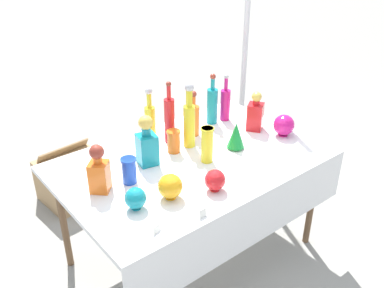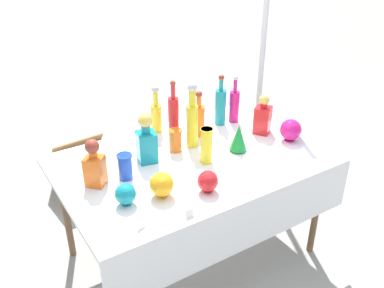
{
  "view_description": "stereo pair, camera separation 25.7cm",
  "coord_description": "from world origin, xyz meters",
  "views": [
    {
      "loc": [
        -1.41,
        -1.76,
        2.09
      ],
      "look_at": [
        0.0,
        0.0,
        0.86
      ],
      "focal_mm": 40.0,
      "sensor_mm": 36.0,
      "label": 1
    },
    {
      "loc": [
        -1.2,
        -1.91,
        2.09
      ],
      "look_at": [
        0.0,
        0.0,
        0.86
      ],
      "focal_mm": 40.0,
      "sensor_mm": 36.0,
      "label": 2
    }
  ],
  "objects": [
    {
      "name": "tall_bottle_5",
      "position": [
        0.09,
        0.14,
        0.94
      ],
      "size": [
        0.07,
        0.07,
        0.43
      ],
      "color": "yellow",
      "rests_on": "display_table"
    },
    {
      "name": "canopy_pole",
      "position": [
        1.12,
        0.69,
        1.01
      ],
      "size": [
        0.18,
        0.18,
        2.54
      ],
      "color": "silver",
      "rests_on": "ground"
    },
    {
      "name": "slender_vase_1",
      "position": [
        0.05,
        -0.08,
        0.88
      ],
      "size": [
        0.08,
        0.08,
        0.22
      ],
      "color": "yellow",
      "rests_on": "display_table"
    },
    {
      "name": "square_decanter_2",
      "position": [
        0.59,
        0.04,
        0.88
      ],
      "size": [
        0.14,
        0.14,
        0.28
      ],
      "color": "red",
      "rests_on": "display_table"
    },
    {
      "name": "slender_vase_2",
      "position": [
        -0.04,
        0.14,
        0.84
      ],
      "size": [
        0.09,
        0.09,
        0.15
      ],
      "color": "orange",
      "rests_on": "display_table"
    },
    {
      "name": "cardboard_box_behind_left",
      "position": [
        -0.34,
        1.12,
        0.18
      ],
      "size": [
        0.52,
        0.45,
        0.44
      ],
      "color": "tan",
      "rests_on": "ground"
    },
    {
      "name": "tall_bottle_2",
      "position": [
        0.54,
        0.29,
        0.89
      ],
      "size": [
        0.07,
        0.07,
        0.34
      ],
      "color": "#C61972",
      "rests_on": "display_table"
    },
    {
      "name": "fluted_vase_0",
      "position": [
        0.3,
        -0.07,
        0.85
      ],
      "size": [
        0.11,
        0.11,
        0.18
      ],
      "color": "#198C38",
      "rests_on": "display_table"
    },
    {
      "name": "display_table",
      "position": [
        0.0,
        -0.04,
        0.7
      ],
      "size": [
        1.62,
        1.06,
        0.76
      ],
      "color": "white",
      "rests_on": "ground"
    },
    {
      "name": "price_tag_left",
      "position": [
        -0.56,
        -0.43,
        0.78
      ],
      "size": [
        0.05,
        0.02,
        0.04
      ],
      "primitive_type": "cube",
      "rotation": [
        -0.21,
        0.0,
        0.26
      ],
      "color": "white",
      "rests_on": "display_table"
    },
    {
      "name": "tall_bottle_0",
      "position": [
        0.02,
        0.26,
        0.92
      ],
      "size": [
        0.07,
        0.07,
        0.42
      ],
      "color": "red",
      "rests_on": "display_table"
    },
    {
      "name": "round_bowl_0",
      "position": [
        -0.35,
        -0.25,
        0.83
      ],
      "size": [
        0.13,
        0.13,
        0.14
      ],
      "color": "orange",
      "rests_on": "display_table"
    },
    {
      "name": "ground_plane",
      "position": [
        0.0,
        0.0,
        0.0
      ],
      "size": [
        40.0,
        40.0,
        0.0
      ],
      "primitive_type": "plane",
      "color": "gray"
    },
    {
      "name": "round_bowl_2",
      "position": [
        -0.12,
        -0.34,
        0.82
      ],
      "size": [
        0.12,
        0.12,
        0.12
      ],
      "color": "red",
      "rests_on": "display_table"
    },
    {
      "name": "tall_bottle_4",
      "position": [
        -0.01,
        0.44,
        0.89
      ],
      "size": [
        0.07,
        0.07,
        0.33
      ],
      "color": "yellow",
      "rests_on": "display_table"
    },
    {
      "name": "price_tag_center",
      "position": [
        -0.32,
        -0.48,
        0.78
      ],
      "size": [
        0.04,
        0.02,
        0.05
      ],
      "primitive_type": "cube",
      "rotation": [
        -0.21,
        0.0,
        -0.01
      ],
      "color": "white",
      "rests_on": "display_table"
    },
    {
      "name": "tall_bottle_3",
      "position": [
        0.43,
        0.31,
        0.9
      ],
      "size": [
        0.07,
        0.07,
        0.37
      ],
      "color": "teal",
      "rests_on": "display_table"
    },
    {
      "name": "square_decanter_1",
      "position": [
        -0.24,
        0.12,
        0.9
      ],
      "size": [
        0.13,
        0.13,
        0.31
      ],
      "color": "teal",
      "rests_on": "display_table"
    },
    {
      "name": "slender_vase_0",
      "position": [
        -0.44,
        0.01,
        0.84
      ],
      "size": [
        0.09,
        0.09,
        0.15
      ],
      "color": "blue",
      "rests_on": "display_table"
    },
    {
      "name": "round_bowl_3",
      "position": [
        0.67,
        -0.15,
        0.84
      ],
      "size": [
        0.14,
        0.14,
        0.15
      ],
      "color": "#C61972",
      "rests_on": "display_table"
    },
    {
      "name": "tall_bottle_1",
      "position": [
        0.21,
        0.24,
        0.88
      ],
      "size": [
        0.08,
        0.08,
        0.32
      ],
      "color": "orange",
      "rests_on": "display_table"
    },
    {
      "name": "square_decanter_0",
      "position": [
        -0.6,
        0.04,
        0.88
      ],
      "size": [
        0.14,
        0.14,
        0.28
      ],
      "color": "orange",
      "rests_on": "display_table"
    },
    {
      "name": "round_bowl_1",
      "position": [
        -0.54,
        -0.21,
        0.82
      ],
      "size": [
        0.11,
        0.11,
        0.12
      ],
      "color": "teal",
      "rests_on": "display_table"
    }
  ]
}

